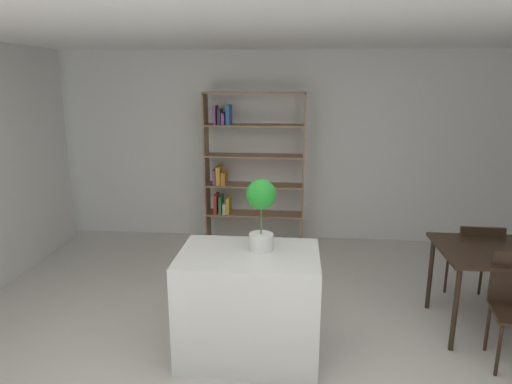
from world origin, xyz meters
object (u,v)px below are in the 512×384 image
object	(u,v)px
open_bookshelf	(247,170)
dining_table	(498,259)
potted_plant_on_island	(261,208)
kitchen_island	(249,304)
dining_chair_far	(476,257)

from	to	relation	value
open_bookshelf	dining_table	xyz separation A→B (m)	(2.45, -2.03, -0.35)
potted_plant_on_island	open_bookshelf	world-z (taller)	open_bookshelf
potted_plant_on_island	dining_table	xyz separation A→B (m)	(2.06, 0.46, -0.55)
kitchen_island	open_bookshelf	xyz separation A→B (m)	(-0.31, 2.58, 0.60)
kitchen_island	open_bookshelf	size ratio (longest dim) A/B	0.54
potted_plant_on_island	open_bookshelf	size ratio (longest dim) A/B	0.28
open_bookshelf	dining_chair_far	size ratio (longest dim) A/B	2.39
dining_chair_far	dining_table	bearing A→B (deg)	92.50
potted_plant_on_island	dining_table	bearing A→B (deg)	12.66
open_bookshelf	kitchen_island	bearing A→B (deg)	-83.24
potted_plant_on_island	open_bookshelf	distance (m)	2.53
kitchen_island	dining_table	world-z (taller)	kitchen_island
kitchen_island	potted_plant_on_island	xyz separation A→B (m)	(0.09, 0.09, 0.79)
open_bookshelf	potted_plant_on_island	bearing A→B (deg)	-80.97
dining_chair_far	kitchen_island	bearing A→B (deg)	27.09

